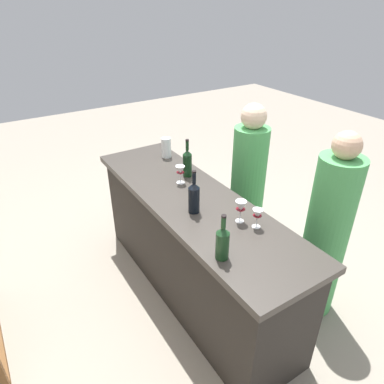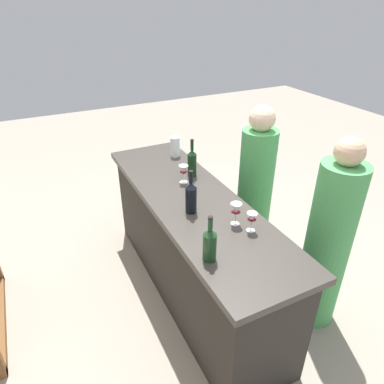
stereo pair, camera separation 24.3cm
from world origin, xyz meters
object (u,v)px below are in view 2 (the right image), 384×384
at_px(wine_glass_near_left, 252,219).
at_px(wine_glass_near_center, 236,210).
at_px(person_center_guest, 328,244).
at_px(wine_bottle_center_dark_green, 192,162).
at_px(wine_bottle_leftmost_olive_green, 210,244).
at_px(wine_glass_near_right, 184,171).
at_px(water_pitcher, 175,147).
at_px(wine_bottle_second_left_near_black, 191,197).
at_px(person_left_guest, 255,190).

relative_size(wine_glass_near_left, wine_glass_near_center, 0.85).
bearing_deg(person_center_guest, wine_bottle_center_dark_green, -65.49).
bearing_deg(wine_glass_near_left, wine_bottle_leftmost_olive_green, 108.41).
bearing_deg(wine_bottle_leftmost_olive_green, wine_glass_near_right, -16.29).
distance_m(wine_bottle_center_dark_green, wine_glass_near_left, 0.89).
height_order(wine_bottle_leftmost_olive_green, person_center_guest, person_center_guest).
xyz_separation_m(wine_glass_near_left, water_pitcher, (1.34, -0.05, -0.00)).
height_order(wine_glass_near_left, wine_glass_near_right, wine_glass_near_right).
bearing_deg(wine_glass_near_right, wine_bottle_second_left_near_black, 161.54).
distance_m(wine_glass_near_center, person_center_guest, 0.78).
distance_m(wine_bottle_leftmost_olive_green, wine_bottle_center_dark_green, 1.09).
relative_size(wine_glass_near_center, person_center_guest, 0.10).
relative_size(wine_bottle_second_left_near_black, wine_bottle_center_dark_green, 0.99).
bearing_deg(wine_glass_near_left, person_left_guest, -38.07).
xyz_separation_m(wine_glass_near_right, person_left_guest, (-0.02, -0.72, -0.34)).
bearing_deg(wine_bottle_second_left_near_black, person_center_guest, -121.09).
height_order(wine_bottle_center_dark_green, wine_glass_near_right, wine_bottle_center_dark_green).
xyz_separation_m(wine_glass_near_right, water_pitcher, (0.53, -0.16, -0.01)).
bearing_deg(person_left_guest, wine_glass_near_right, 13.64).
relative_size(wine_glass_near_center, water_pitcher, 0.85).
bearing_deg(wine_glass_near_left, wine_glass_near_center, 24.34).
height_order(wine_bottle_leftmost_olive_green, wine_bottle_center_dark_green, wine_bottle_center_dark_green).
height_order(wine_glass_near_left, wine_glass_near_center, wine_glass_near_center).
relative_size(wine_bottle_second_left_near_black, person_left_guest, 0.22).
height_order(wine_bottle_center_dark_green, water_pitcher, wine_bottle_center_dark_green).
bearing_deg(wine_bottle_center_dark_green, wine_glass_near_center, 175.51).
xyz_separation_m(wine_glass_near_center, wine_glass_near_right, (0.70, 0.06, -0.00)).
bearing_deg(wine_glass_near_left, wine_glass_near_right, 7.42).
distance_m(wine_bottle_center_dark_green, person_left_guest, 0.72).
distance_m(wine_bottle_second_left_near_black, wine_bottle_center_dark_green, 0.57).
relative_size(wine_bottle_center_dark_green, wine_glass_near_center, 2.04).
xyz_separation_m(water_pitcher, person_center_guest, (-1.48, -0.55, -0.32)).
xyz_separation_m(wine_bottle_center_dark_green, wine_glass_near_left, (-0.89, 0.01, -0.03)).
relative_size(wine_bottle_leftmost_olive_green, person_center_guest, 0.19).
relative_size(wine_bottle_leftmost_olive_green, person_left_guest, 0.20).
bearing_deg(wine_bottle_second_left_near_black, wine_bottle_center_dark_green, -27.06).
bearing_deg(wine_bottle_center_dark_green, person_center_guest, -149.87).
bearing_deg(wine_bottle_leftmost_olive_green, wine_bottle_second_left_near_black, -14.43).
bearing_deg(wine_glass_near_right, person_left_guest, -91.89).
distance_m(wine_bottle_second_left_near_black, wine_glass_near_center, 0.34).
xyz_separation_m(wine_bottle_second_left_near_black, person_center_guest, (-0.52, -0.86, -0.35)).
bearing_deg(water_pitcher, wine_bottle_center_dark_green, 174.68).
relative_size(wine_bottle_leftmost_olive_green, wine_glass_near_left, 2.15).
xyz_separation_m(wine_glass_near_center, water_pitcher, (1.23, -0.10, -0.01)).
xyz_separation_m(wine_bottle_leftmost_olive_green, wine_glass_near_right, (0.94, -0.27, -0.01)).
height_order(wine_glass_near_left, person_center_guest, person_center_guest).
relative_size(wine_bottle_leftmost_olive_green, wine_glass_near_right, 1.95).
bearing_deg(wine_bottle_second_left_near_black, wine_glass_near_left, -146.95).
xyz_separation_m(wine_bottle_second_left_near_black, wine_glass_near_left, (-0.38, -0.25, -0.03)).
bearing_deg(water_pitcher, wine_glass_near_center, 175.21).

